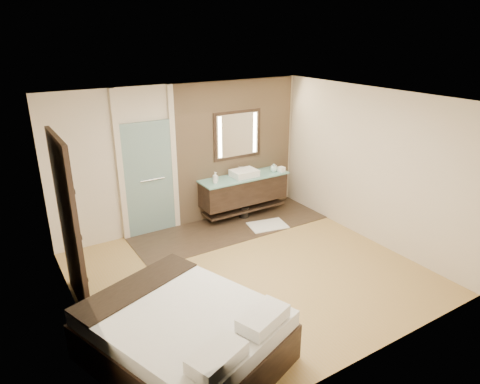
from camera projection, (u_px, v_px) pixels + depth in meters
floor at (250, 273)px, 6.71m from camera, size 5.00×5.00×0.00m
tile_strip at (231, 227)px, 8.28m from camera, size 3.80×1.30×0.01m
stone_wall at (236, 149)px, 8.53m from camera, size 2.60×0.08×2.70m
vanity at (244, 189)px, 8.57m from camera, size 1.85×0.55×0.88m
mirror_unit at (237, 135)px, 8.38m from camera, size 1.06×0.04×0.96m
frosted_door at (149, 174)px, 7.68m from camera, size 1.10×0.12×2.70m
shoji_partition at (69, 224)px, 5.56m from camera, size 0.06×1.20×2.40m
bed at (184, 335)px, 4.86m from camera, size 2.30×2.55×0.81m
bath_mat at (268, 225)px, 8.31m from camera, size 0.80×0.63×0.02m
waste_bin at (244, 212)px, 8.66m from camera, size 0.19×0.19×0.24m
tissue_box at (281, 169)px, 8.71m from camera, size 0.13×0.13×0.10m
soap_bottle_a at (215, 178)px, 8.03m from camera, size 0.11×0.11×0.22m
soap_bottle_b at (215, 177)px, 8.14m from camera, size 0.09×0.09×0.18m
soap_bottle_c at (274, 168)px, 8.70m from camera, size 0.15×0.15×0.16m
cup at (274, 168)px, 8.79m from camera, size 0.14×0.14×0.10m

